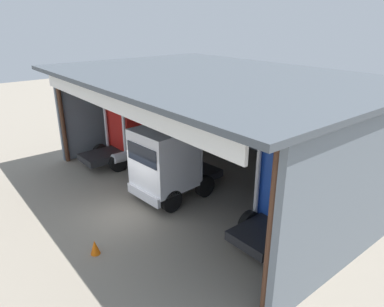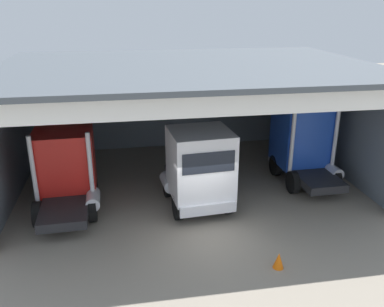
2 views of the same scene
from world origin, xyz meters
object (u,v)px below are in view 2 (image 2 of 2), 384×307
traffic_cone (279,260)px  truck_red_center_right_bay (66,170)px  tool_cart (217,141)px  truck_blue_center_bay (303,142)px  oil_drum (206,143)px  truck_white_right_bay (198,168)px

traffic_cone → truck_red_center_right_bay: bearing=142.2°
tool_cart → truck_red_center_right_bay: bearing=-142.6°
truck_blue_center_bay → traffic_cone: size_ratio=7.93×
truck_blue_center_bay → oil_drum: bearing=127.2°
truck_white_right_bay → oil_drum: (1.80, 6.90, -1.36)m
oil_drum → tool_cart: size_ratio=0.95×
truck_red_center_right_bay → oil_drum: 9.35m
oil_drum → truck_blue_center_bay: bearing=-51.9°
truck_white_right_bay → truck_blue_center_bay: size_ratio=1.03×
tool_cart → traffic_cone: tool_cart is taller
oil_drum → tool_cart: 0.67m
tool_cart → traffic_cone: size_ratio=1.79×
truck_white_right_bay → tool_cart: truck_white_right_bay is taller
truck_red_center_right_bay → tool_cart: 9.93m
truck_blue_center_bay → oil_drum: 6.21m
truck_red_center_right_bay → traffic_cone: truck_red_center_right_bay is taller
truck_blue_center_bay → truck_red_center_right_bay: bearing=-175.0°
tool_cart → truck_white_right_bay: bearing=-109.4°
oil_drum → traffic_cone: oil_drum is taller
truck_red_center_right_bay → tool_cart: size_ratio=4.46×
truck_blue_center_bay → traffic_cone: (-3.70, -6.69, -1.61)m
oil_drum → tool_cart: tool_cart is taller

